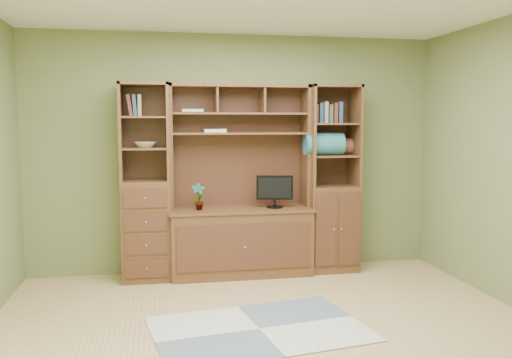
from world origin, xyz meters
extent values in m
cube|color=tan|center=(0.00, 0.00, 0.00)|extent=(4.60, 4.10, 0.04)
cube|color=olive|center=(0.00, 2.00, 1.30)|extent=(4.50, 0.04, 2.60)
cube|color=olive|center=(0.00, -2.00, 1.30)|extent=(4.50, 0.04, 2.60)
cube|color=#52321C|center=(0.02, 1.73, 1.02)|extent=(1.54, 0.53, 2.05)
cube|color=#52321C|center=(-0.98, 1.77, 1.02)|extent=(0.50, 0.45, 2.05)
cube|color=#52321C|center=(1.05, 1.77, 1.02)|extent=(0.55, 0.45, 2.05)
cube|color=#939898|center=(-0.08, 0.16, 0.01)|extent=(1.81, 1.36, 0.01)
cube|color=black|center=(0.39, 1.70, 0.97)|extent=(0.42, 0.25, 0.48)
imported|color=#9E5835|center=(-0.43, 1.70, 0.87)|extent=(0.15, 0.10, 0.29)
cube|color=beige|center=(-0.24, 1.82, 1.56)|extent=(0.23, 0.17, 0.04)
imported|color=beige|center=(-0.97, 1.77, 1.42)|extent=(0.23, 0.23, 0.06)
cube|color=#29616D|center=(0.94, 1.73, 1.41)|extent=(0.42, 0.24, 0.24)
cube|color=brown|center=(1.21, 1.85, 1.38)|extent=(0.32, 0.18, 0.18)
camera|label=1|loc=(-0.87, -3.94, 1.66)|focal=38.00mm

